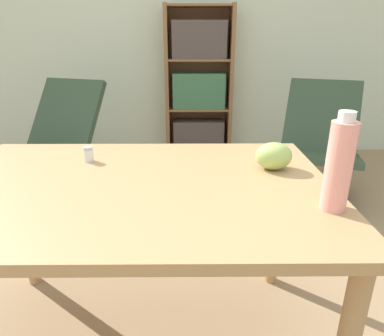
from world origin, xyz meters
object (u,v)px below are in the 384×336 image
salt_shaker (88,154)px  lounge_chair_far (317,161)px  bookshelf (199,88)px  grape_bunch (274,156)px  lounge_chair_near (58,159)px  drink_bottle (339,165)px

salt_shaker → lounge_chair_far: size_ratio=0.07×
bookshelf → grape_bunch: bearing=-84.7°
lounge_chair_near → lounge_chair_far: bearing=18.1°
drink_bottle → lounge_chair_near: drink_bottle is taller
salt_shaker → lounge_chair_near: bearing=116.8°
drink_bottle → salt_shaker: bearing=153.4°
bookshelf → lounge_chair_near: bearing=-140.2°
salt_shaker → lounge_chair_near: lounge_chair_near is taller
lounge_chair_far → drink_bottle: bearing=-88.7°
grape_bunch → lounge_chair_near: lounge_chair_near is taller
lounge_chair_far → bookshelf: (-0.91, 1.01, 0.42)m
drink_bottle → salt_shaker: 0.92m
bookshelf → salt_shaker: bearing=-102.6°
lounge_chair_far → bookshelf: size_ratio=0.61×
drink_bottle → grape_bunch: bearing=107.5°
salt_shaker → lounge_chair_near: 1.52m
lounge_chair_near → grape_bunch: bearing=-25.5°
lounge_chair_near → lounge_chair_far: size_ratio=0.99×
salt_shaker → bookshelf: (0.50, 2.25, -0.06)m
drink_bottle → lounge_chair_far: 1.84m
lounge_chair_near → drink_bottle: bearing=-29.5°
lounge_chair_near → lounge_chair_far: (2.06, -0.05, 0.00)m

